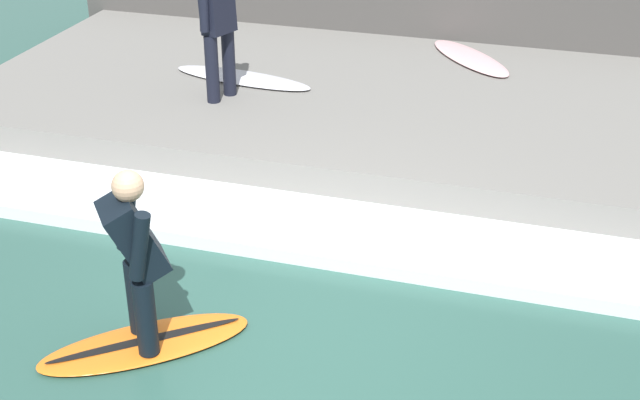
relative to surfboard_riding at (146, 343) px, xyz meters
The scene contains 9 objects.
ground_plane 1.14m from the surfboard_riding, 58.97° to the right, with size 28.00×28.00×0.00m, color #2D564C.
concrete_ledge 4.88m from the surfboard_riding, 11.54° to the right, with size 4.40×10.28×0.45m, color slate.
back_wall 7.32m from the surfboard_riding, ahead, with size 0.50×10.79×1.34m, color #474442.
wave_foam_crest 2.24m from the surfboard_riding, 25.74° to the right, with size 1.10×9.77×0.14m, color silver.
surfboard_riding is the anchor object (origin of this frame).
surfer_riding 0.83m from the surfboard_riding, ahead, with size 0.59×0.60×1.45m.
surfer_waiting_near 4.36m from the surfboard_riding, 13.81° to the left, with size 0.51×0.36×1.57m.
surfboard_waiting_near 4.80m from the surfboard_riding, 11.89° to the left, with size 0.75×1.90×0.06m.
surfboard_spare 6.45m from the surfboard_riding, 14.23° to the right, with size 1.56×1.43×0.06m.
Camera 1 is at (-5.54, -1.93, 4.22)m, focal length 50.00 mm.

